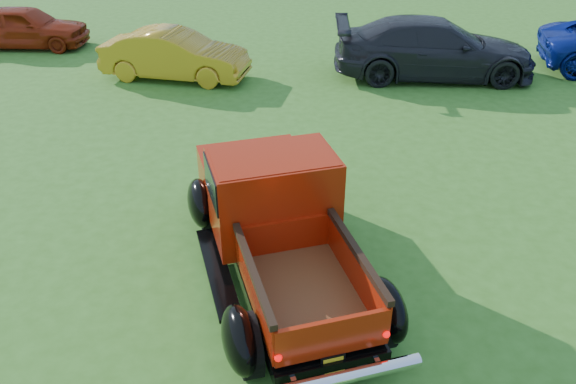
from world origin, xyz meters
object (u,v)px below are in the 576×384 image
object	(u,v)px
pickup_truck	(274,214)
show_car_red	(25,27)
show_car_yellow	(175,55)
show_car_grey	(434,48)

from	to	relation	value
pickup_truck	show_car_red	size ratio (longest dim) A/B	1.34
show_car_red	show_car_yellow	world-z (taller)	show_car_yellow
show_car_red	show_car_grey	world-z (taller)	show_car_grey
show_car_grey	show_car_yellow	bearing A→B (deg)	93.70
show_car_red	show_car_grey	size ratio (longest dim) A/B	0.71
show_car_yellow	show_car_red	bearing A→B (deg)	72.82
pickup_truck	show_car_grey	size ratio (longest dim) A/B	0.95
pickup_truck	show_car_red	world-z (taller)	pickup_truck
pickup_truck	show_car_grey	xyz separation A→B (m)	(3.74, 7.95, -0.06)
show_car_red	pickup_truck	bearing A→B (deg)	-141.39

